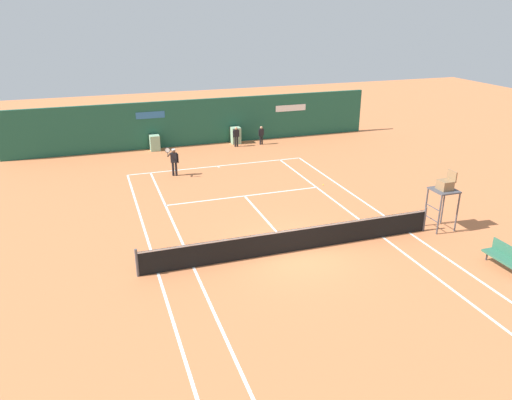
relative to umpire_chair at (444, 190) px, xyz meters
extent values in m
plane|color=#C67042|center=(-6.78, 0.04, -1.78)|extent=(80.00, 80.00, 0.00)
cube|color=white|center=(-6.78, 11.74, -1.77)|extent=(10.60, 0.10, 0.01)
cube|color=white|center=(-12.08, 0.04, -1.77)|extent=(0.10, 23.40, 0.01)
cube|color=white|center=(-10.78, 0.04, -1.77)|extent=(0.10, 23.40, 0.01)
cube|color=white|center=(-2.78, 0.04, -1.77)|extent=(0.10, 23.40, 0.01)
cube|color=white|center=(-1.48, 0.04, -1.77)|extent=(0.10, 23.40, 0.01)
cube|color=white|center=(-6.78, 6.44, -1.77)|extent=(8.00, 0.10, 0.01)
cube|color=white|center=(-6.78, 3.24, -1.77)|extent=(0.10, 6.40, 0.01)
cube|color=white|center=(-6.78, 11.59, -1.77)|extent=(0.10, 0.24, 0.01)
cylinder|color=#4C4C51|center=(-12.78, 0.04, -1.24)|extent=(0.10, 0.10, 1.07)
cylinder|color=#4C4C51|center=(-0.78, 0.04, -1.24)|extent=(0.10, 0.10, 1.07)
cube|color=black|center=(-6.78, 0.04, -1.30)|extent=(12.00, 0.03, 0.95)
cube|color=white|center=(-6.78, 0.04, -0.86)|extent=(12.00, 0.04, 0.06)
cube|color=#1E5642|center=(-6.78, 17.04, -0.22)|extent=(25.00, 0.24, 3.11)
cube|color=white|center=(0.02, 16.90, 0.35)|extent=(2.30, 0.02, 0.44)
cube|color=#2D6BA8|center=(-9.94, 16.90, 0.50)|extent=(1.88, 0.02, 0.44)
cube|color=#8CB793|center=(-9.84, 16.49, -1.27)|extent=(0.63, 0.70, 1.01)
cube|color=#8CB793|center=(-4.25, 16.49, -1.21)|extent=(0.62, 0.70, 1.13)
cylinder|color=#47474C|center=(-0.46, -0.45, -0.91)|extent=(0.07, 0.07, 1.73)
cylinder|color=#47474C|center=(-0.46, 0.45, -0.91)|extent=(0.07, 0.07, 1.73)
cylinder|color=#47474C|center=(0.44, -0.45, -0.91)|extent=(0.07, 0.07, 1.73)
cylinder|color=#47474C|center=(0.44, 0.45, -0.91)|extent=(0.07, 0.07, 1.73)
cylinder|color=#47474C|center=(-0.46, 0.00, -1.26)|extent=(0.04, 0.81, 0.04)
cylinder|color=#47474C|center=(-0.46, 0.00, -0.74)|extent=(0.04, 0.81, 0.04)
cube|color=#47474C|center=(-0.01, 0.00, -0.01)|extent=(1.00, 1.00, 0.06)
cube|color=olive|center=(-0.01, 0.00, 0.22)|extent=(0.52, 0.56, 0.40)
cube|color=olive|center=(0.28, 0.00, 0.59)|extent=(0.06, 0.56, 0.45)
cylinder|color=#38383D|center=(-0.15, -2.97, -1.59)|extent=(0.06, 0.06, 0.38)
cube|color=#2D664C|center=(-0.15, -3.66, -1.36)|extent=(0.48, 1.54, 0.08)
cube|color=#2D664C|center=(0.12, -3.66, -1.11)|extent=(0.06, 1.54, 0.42)
cylinder|color=black|center=(-9.45, 10.76, -1.39)|extent=(0.13, 0.13, 0.78)
cylinder|color=black|center=(-9.62, 10.83, -1.39)|extent=(0.13, 0.13, 0.78)
cube|color=black|center=(-9.54, 10.79, -0.72)|extent=(0.40, 0.31, 0.55)
sphere|color=brown|center=(-9.54, 10.79, -0.34)|extent=(0.22, 0.22, 0.22)
cylinder|color=white|center=(-9.54, 10.79, -0.26)|extent=(0.20, 0.20, 0.06)
cylinder|color=black|center=(-9.33, 10.72, -0.76)|extent=(0.08, 0.08, 0.53)
cylinder|color=brown|center=(-9.83, 10.62, -0.49)|extent=(0.26, 0.52, 0.08)
cylinder|color=black|center=(-9.93, 10.38, -0.38)|extent=(0.03, 0.03, 0.22)
torus|color=black|center=(-9.93, 10.38, -0.13)|extent=(0.29, 0.13, 0.30)
cylinder|color=silver|center=(-9.93, 10.38, -0.13)|extent=(0.24, 0.10, 0.26)
cylinder|color=black|center=(-2.60, 15.63, -1.45)|extent=(0.11, 0.11, 0.65)
cylinder|color=black|center=(-2.74, 15.60, -1.45)|extent=(0.11, 0.11, 0.65)
cube|color=black|center=(-2.67, 15.62, -0.90)|extent=(0.32, 0.22, 0.45)
sphere|color=tan|center=(-2.67, 15.62, -0.59)|extent=(0.18, 0.18, 0.18)
cylinder|color=black|center=(-2.49, 15.65, -0.93)|extent=(0.07, 0.07, 0.44)
cylinder|color=black|center=(-2.84, 15.58, -0.93)|extent=(0.07, 0.07, 0.44)
cylinder|color=black|center=(-4.39, 15.62, -1.43)|extent=(0.11, 0.11, 0.69)
cylinder|color=black|center=(-4.54, 15.61, -1.43)|extent=(0.11, 0.11, 0.69)
cube|color=black|center=(-4.47, 15.62, -0.85)|extent=(0.33, 0.20, 0.48)
sphere|color=tan|center=(-4.47, 15.62, -0.51)|extent=(0.19, 0.19, 0.19)
cylinder|color=black|center=(-4.27, 15.63, -0.88)|extent=(0.07, 0.07, 0.47)
cylinder|color=black|center=(-4.66, 15.60, -0.88)|extent=(0.07, 0.07, 0.47)
sphere|color=#CCE033|center=(-2.31, 6.61, -1.74)|extent=(0.07, 0.07, 0.07)
camera|label=1|loc=(-13.79, -15.98, 7.22)|focal=34.92mm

